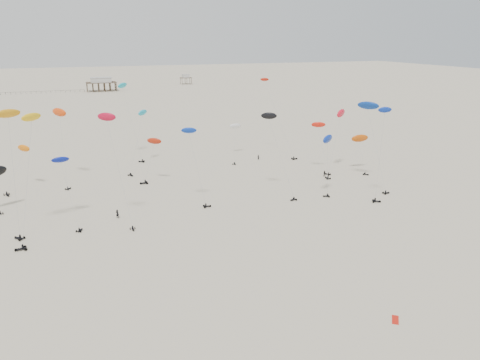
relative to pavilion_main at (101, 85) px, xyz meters
name	(u,v)px	position (x,y,z in m)	size (l,w,h in m)	color
ground_plane	(153,126)	(10.00, -150.00, -4.22)	(900.00, 900.00, 0.00)	beige
pavilion_main	(101,85)	(0.00, 0.00, 0.00)	(21.00, 13.00, 9.80)	brown
pavilion_small	(186,80)	(70.00, 30.00, -0.74)	(9.00, 7.00, 8.00)	brown
pier_fence	(23,93)	(-52.00, 0.00, -3.45)	(80.20, 0.20, 1.50)	black
rig_0	(19,160)	(-37.65, -227.78, 3.25)	(7.46, 10.60, 12.25)	black
rig_1	(320,136)	(42.62, -240.34, 6.19)	(5.05, 12.76, 15.81)	black
rig_2	(274,135)	(22.19, -253.38, 10.62)	(5.60, 12.00, 20.80)	black
rig_3	(112,139)	(-16.96, -260.36, 13.90)	(5.41, 8.98, 23.33)	black
rig_4	(140,124)	(-4.57, -214.60, 8.27)	(9.59, 17.89, 21.35)	black
rig_5	(235,132)	(26.19, -213.46, 3.41)	(8.24, 15.76, 16.81)	black
rig_6	(360,141)	(54.55, -242.79, 4.35)	(5.53, 8.40, 11.24)	black
rig_7	(195,156)	(1.66, -254.74, 7.29)	(5.21, 7.12, 18.15)	black
rig_8	(340,118)	(49.41, -239.22, 10.90)	(10.45, 9.59, 18.48)	black
rig_9	(126,101)	(-6.94, -203.84, 14.06)	(6.48, 13.77, 24.68)	black
rig_10	(28,159)	(-32.77, -261.03, 11.19)	(7.22, 13.56, 24.53)	black
rig_11	(381,154)	(42.82, -267.92, 7.44)	(4.43, 3.82, 22.52)	black
rig_12	(151,155)	(-5.07, -233.97, 3.31)	(6.80, 4.44, 12.16)	black
rig_13	(327,147)	(33.41, -259.77, 8.11)	(4.71, 4.62, 15.30)	black
rig_14	(370,114)	(49.25, -253.70, 14.27)	(5.67, 15.63, 23.03)	black
rig_16	(60,119)	(-26.89, -222.46, 12.47)	(4.71, 15.46, 20.88)	black
rig_17	(10,145)	(-35.52, -259.97, 14.05)	(5.03, 6.70, 25.15)	black
rig_18	(65,177)	(-26.65, -255.75, 5.64)	(5.21, 11.38, 15.14)	black
rig_19	(280,120)	(39.95, -218.54, 7.51)	(6.93, 16.75, 27.74)	black
spectator_0	(118,218)	(-16.87, -257.90, -4.22)	(0.84, 0.58, 2.32)	black
spectator_1	(324,177)	(41.43, -245.76, -4.22)	(0.97, 0.56, 1.98)	black
spectator_3	(258,160)	(31.03, -222.02, -4.22)	(0.71, 0.49, 1.96)	black
grounded_kite_a	(395,320)	(15.17, -310.51, -4.22)	(2.20, 0.90, 0.08)	red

